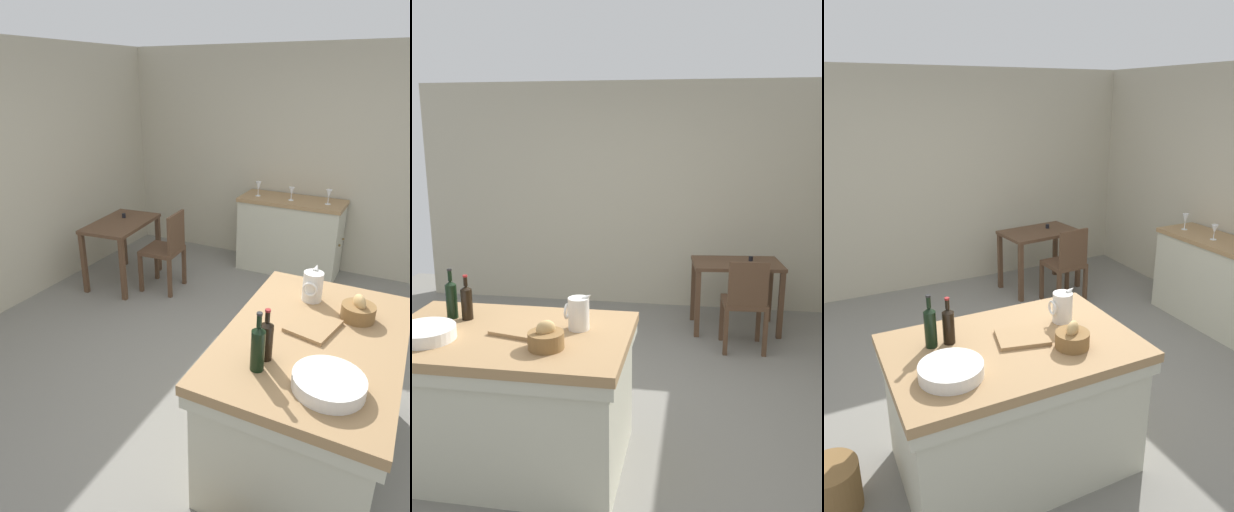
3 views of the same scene
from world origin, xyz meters
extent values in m
plane|color=slate|center=(0.00, 0.00, 0.00)|extent=(6.76, 6.76, 0.00)
cube|color=#B2AA93|center=(0.00, 2.60, 1.30)|extent=(5.32, 0.12, 2.60)
cube|color=#99754C|center=(-0.43, -0.68, 0.84)|extent=(1.48, 0.98, 0.06)
cube|color=#BCBAA3|center=(-0.43, -0.68, 0.77)|extent=(1.46, 0.96, 0.08)
cube|color=#BCBAA3|center=(-0.43, -0.68, 0.41)|extent=(1.40, 0.90, 0.81)
cube|color=#513826|center=(1.09, 1.87, 0.71)|extent=(0.95, 0.65, 0.04)
cube|color=#513826|center=(0.70, 1.58, 0.35)|extent=(0.05, 0.05, 0.69)
cube|color=#513826|center=(1.53, 1.67, 0.35)|extent=(0.05, 0.05, 0.69)
cube|color=#513826|center=(0.65, 2.07, 0.35)|extent=(0.05, 0.05, 0.69)
cube|color=#513826|center=(1.48, 2.16, 0.35)|extent=(0.05, 0.05, 0.69)
cylinder|color=black|center=(1.23, 1.94, 0.76)|extent=(0.04, 0.04, 0.05)
cube|color=#513826|center=(1.14, 1.37, 0.46)|extent=(0.43, 0.43, 0.04)
cube|color=#513826|center=(1.15, 1.19, 0.69)|extent=(0.36, 0.06, 0.42)
cube|color=#513826|center=(1.31, 1.56, 0.22)|extent=(0.04, 0.04, 0.44)
cube|color=#513826|center=(0.95, 1.53, 0.22)|extent=(0.04, 0.04, 0.44)
cube|color=#513826|center=(1.33, 1.20, 0.22)|extent=(0.04, 0.04, 0.44)
cube|color=#513826|center=(0.97, 1.17, 0.22)|extent=(0.04, 0.04, 0.44)
cylinder|color=silver|center=(-0.01, -0.56, 0.97)|extent=(0.13, 0.13, 0.20)
cone|color=silver|center=(0.05, -0.56, 1.08)|extent=(0.07, 0.04, 0.06)
torus|color=silver|center=(-0.09, -0.56, 0.98)|extent=(0.02, 0.10, 0.10)
cylinder|color=silver|center=(-0.86, -0.85, 0.91)|extent=(0.35, 0.35, 0.07)
cylinder|color=brown|center=(-0.13, -0.87, 0.92)|extent=(0.20, 0.20, 0.10)
ellipsoid|color=tan|center=(-0.13, -0.87, 0.99)|extent=(0.13, 0.11, 0.10)
cube|color=#99754C|center=(-0.35, -0.66, 0.88)|extent=(0.35, 0.31, 0.02)
cylinder|color=black|center=(-0.76, -0.50, 0.97)|extent=(0.07, 0.07, 0.20)
cone|color=black|center=(-0.76, -0.50, 1.08)|extent=(0.07, 0.07, 0.02)
cylinder|color=black|center=(-0.76, -0.50, 1.13)|extent=(0.03, 0.03, 0.07)
cylinder|color=maroon|center=(-0.76, -0.50, 1.16)|extent=(0.03, 0.03, 0.01)
cylinder|color=black|center=(-0.87, -0.50, 0.98)|extent=(0.07, 0.07, 0.22)
cone|color=black|center=(-0.87, -0.50, 1.11)|extent=(0.07, 0.07, 0.03)
cylinder|color=black|center=(-0.87, -0.50, 1.16)|extent=(0.03, 0.03, 0.08)
cylinder|color=black|center=(-0.87, -0.50, 1.20)|extent=(0.03, 0.03, 0.01)
camera|label=1|loc=(-2.59, -1.08, 2.25)|focal=30.21mm
camera|label=2|loc=(0.70, -3.50, 2.06)|focal=36.71mm
camera|label=3|loc=(-1.44, -2.94, 2.28)|focal=32.82mm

